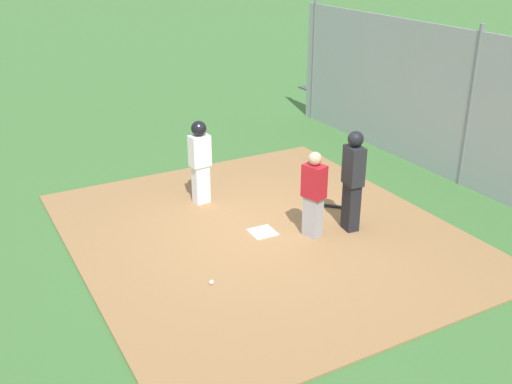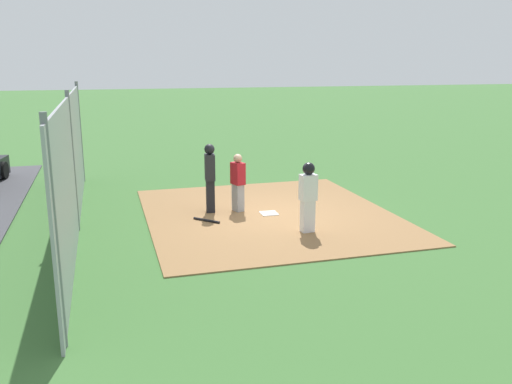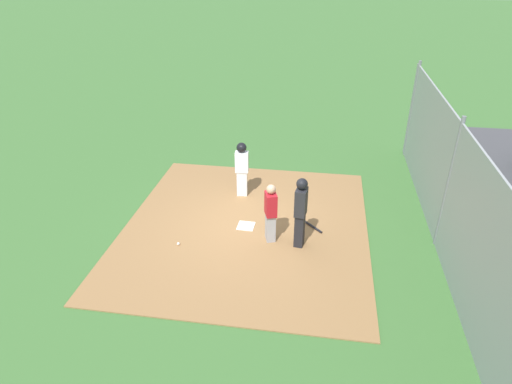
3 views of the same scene
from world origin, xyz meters
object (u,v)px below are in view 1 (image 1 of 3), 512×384
(home_plate, at_px, (263,232))
(umpire, at_px, (353,179))
(catcher, at_px, (314,194))
(baseball_bat, at_px, (334,206))
(baseball, at_px, (211,282))
(parked_car_green, at_px, (490,94))
(runner, at_px, (200,157))

(home_plate, relative_size, umpire, 0.24)
(catcher, bearing_deg, umpire, 153.03)
(baseball_bat, bearing_deg, baseball, 68.73)
(home_plate, bearing_deg, baseball_bat, -81.98)
(umpire, height_order, parked_car_green, umpire)
(home_plate, distance_m, parked_car_green, 10.31)
(runner, xyz_separation_m, baseball_bat, (-1.48, -2.16, -0.93))
(catcher, relative_size, parked_car_green, 0.36)
(baseball, bearing_deg, parked_car_green, -67.44)
(home_plate, height_order, runner, runner)
(home_plate, distance_m, runner, 2.02)
(runner, distance_m, baseball, 3.19)
(catcher, distance_m, runner, 2.52)
(umpire, bearing_deg, runner, -44.30)
(runner, bearing_deg, catcher, 21.47)
(home_plate, height_order, umpire, umpire)
(baseball, bearing_deg, catcher, -74.88)
(home_plate, height_order, parked_car_green, parked_car_green)
(home_plate, bearing_deg, runner, 13.62)
(home_plate, relative_size, runner, 0.26)
(catcher, xyz_separation_m, baseball, (-0.60, 2.24, -0.77))
(umpire, bearing_deg, parked_car_green, -145.97)
(baseball, bearing_deg, umpire, -80.65)
(home_plate, xyz_separation_m, runner, (1.73, 0.42, 0.95))
(catcher, bearing_deg, parked_car_green, -173.80)
(parked_car_green, bearing_deg, home_plate, 102.63)
(baseball_bat, distance_m, parked_car_green, 8.60)
(runner, bearing_deg, baseball_bat, 50.01)
(umpire, xyz_separation_m, parked_car_green, (4.16, -8.21, -0.40))
(umpire, height_order, baseball_bat, umpire)
(runner, relative_size, parked_car_green, 0.38)
(catcher, distance_m, parked_car_green, 9.82)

